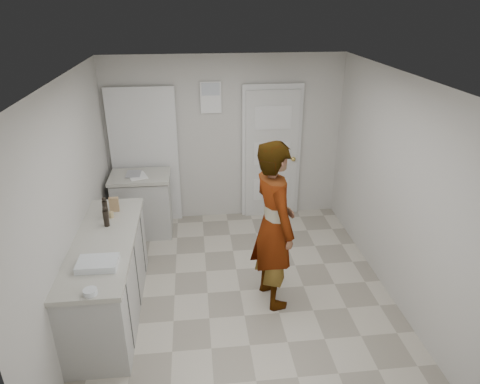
{
  "coord_description": "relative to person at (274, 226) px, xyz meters",
  "views": [
    {
      "loc": [
        -0.46,
        -4.14,
        3.2
      ],
      "look_at": [
        0.04,
        0.4,
        1.12
      ],
      "focal_mm": 32.0,
      "sensor_mm": 36.0,
      "label": 1
    }
  ],
  "objects": [
    {
      "name": "ground",
      "position": [
        -0.35,
        0.16,
        -0.96
      ],
      "size": [
        4.0,
        4.0,
        0.0
      ],
      "primitive_type": "plane",
      "color": "gray",
      "rests_on": "ground"
    },
    {
      "name": "room_shell",
      "position": [
        -0.52,
        2.12,
        0.06
      ],
      "size": [
        4.0,
        4.0,
        4.0
      ],
      "color": "beige",
      "rests_on": "ground"
    },
    {
      "name": "main_counter",
      "position": [
        -1.8,
        -0.04,
        -0.53
      ],
      "size": [
        0.64,
        1.96,
        0.93
      ],
      "color": "#B7B6B2",
      "rests_on": "ground"
    },
    {
      "name": "side_counter",
      "position": [
        -1.6,
        1.71,
        -0.53
      ],
      "size": [
        0.84,
        0.61,
        0.93
      ],
      "color": "#B7B6B2",
      "rests_on": "ground"
    },
    {
      "name": "person",
      "position": [
        0.0,
        0.0,
        0.0
      ],
      "size": [
        0.61,
        0.79,
        1.92
      ],
      "primitive_type": "imported",
      "rotation": [
        0.0,
        0.0,
        1.81
      ],
      "color": "silver",
      "rests_on": "ground"
    },
    {
      "name": "cake_mix_box",
      "position": [
        -1.77,
        0.61,
        0.05
      ],
      "size": [
        0.11,
        0.05,
        0.17
      ],
      "primitive_type": "cube",
      "rotation": [
        0.0,
        0.0,
        0.02
      ],
      "color": "olive",
      "rests_on": "main_counter"
    },
    {
      "name": "spice_jar",
      "position": [
        -1.78,
        0.45,
        0.0
      ],
      "size": [
        0.05,
        0.05,
        0.08
      ],
      "primitive_type": "cylinder",
      "color": "tan",
      "rests_on": "main_counter"
    },
    {
      "name": "oil_cruet_a",
      "position": [
        -1.8,
        0.26,
        0.08
      ],
      "size": [
        0.06,
        0.06,
        0.24
      ],
      "color": "black",
      "rests_on": "main_counter"
    },
    {
      "name": "oil_cruet_b",
      "position": [
        -1.84,
        0.46,
        0.09
      ],
      "size": [
        0.06,
        0.06,
        0.26
      ],
      "color": "black",
      "rests_on": "main_counter"
    },
    {
      "name": "baking_dish",
      "position": [
        -1.75,
        -0.53,
        -0.01
      ],
      "size": [
        0.37,
        0.26,
        0.06
      ],
      "rotation": [
        0.0,
        0.0,
        -0.02
      ],
      "color": "silver",
      "rests_on": "main_counter"
    },
    {
      "name": "egg_bowl",
      "position": [
        -1.74,
        -0.94,
        -0.01
      ],
      "size": [
        0.12,
        0.12,
        0.05
      ],
      "color": "silver",
      "rests_on": "main_counter"
    },
    {
      "name": "papers",
      "position": [
        -1.62,
        1.68,
        -0.03
      ],
      "size": [
        0.32,
        0.36,
        0.01
      ],
      "primitive_type": "cube",
      "rotation": [
        0.0,
        0.0,
        0.34
      ],
      "color": "white",
      "rests_on": "side_counter"
    }
  ]
}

